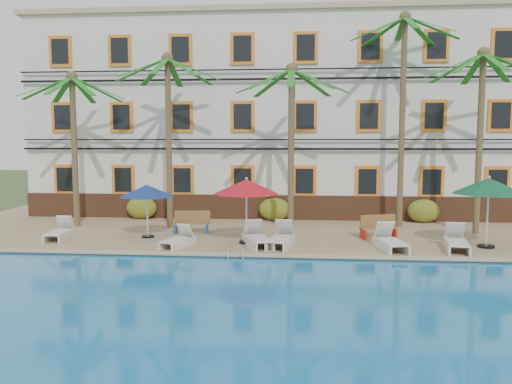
# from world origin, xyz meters

# --- Properties ---
(ground) EXTENTS (100.00, 100.00, 0.00)m
(ground) POSITION_xyz_m (0.00, 0.00, 0.00)
(ground) COLOR #384C23
(ground) RESTS_ON ground
(pool_deck) EXTENTS (30.00, 12.00, 0.25)m
(pool_deck) POSITION_xyz_m (0.00, 5.00, 0.12)
(pool_deck) COLOR tan
(pool_deck) RESTS_ON ground
(swimming_pool) EXTENTS (26.00, 12.00, 0.20)m
(swimming_pool) POSITION_xyz_m (0.00, -7.00, 0.10)
(swimming_pool) COLOR #1771AE
(swimming_pool) RESTS_ON ground
(pool_coping) EXTENTS (30.00, 0.35, 0.06)m
(pool_coping) POSITION_xyz_m (0.00, -0.90, 0.28)
(pool_coping) COLOR tan
(pool_coping) RESTS_ON pool_deck
(hotel_building) EXTENTS (25.40, 6.44, 10.22)m
(hotel_building) POSITION_xyz_m (0.00, 9.98, 5.37)
(hotel_building) COLOR silver
(hotel_building) RESTS_ON pool_deck
(palm_a) EXTENTS (4.62, 4.62, 6.88)m
(palm_a) POSITION_xyz_m (-8.74, 4.29, 4.77)
(palm_a) COLOR brown
(palm_a) RESTS_ON pool_deck
(palm_b) EXTENTS (4.62, 4.62, 7.63)m
(palm_b) POSITION_xyz_m (-4.47, 4.35, 5.20)
(palm_b) COLOR brown
(palm_b) RESTS_ON pool_deck
(palm_c) EXTENTS (4.62, 4.62, 7.02)m
(palm_c) POSITION_xyz_m (0.89, 3.71, 4.85)
(palm_c) COLOR brown
(palm_c) RESTS_ON pool_deck
(palm_d) EXTENTS (4.62, 4.62, 9.40)m
(palm_d) POSITION_xyz_m (5.73, 5.39, 6.21)
(palm_d) COLOR brown
(palm_d) RESTS_ON pool_deck
(palm_e) EXTENTS (4.62, 4.62, 7.58)m
(palm_e) POSITION_xyz_m (8.56, 3.92, 5.17)
(palm_e) COLOR brown
(palm_e) RESTS_ON pool_deck
(shrub_left) EXTENTS (1.50, 0.90, 1.10)m
(shrub_left) POSITION_xyz_m (-6.48, 6.60, 0.80)
(shrub_left) COLOR #2A5719
(shrub_left) RESTS_ON pool_deck
(shrub_mid) EXTENTS (1.50, 0.90, 1.10)m
(shrub_mid) POSITION_xyz_m (0.07, 6.60, 0.80)
(shrub_mid) COLOR #2A5719
(shrub_mid) RESTS_ON pool_deck
(shrub_right) EXTENTS (1.50, 0.90, 1.10)m
(shrub_right) POSITION_xyz_m (7.09, 6.60, 0.80)
(shrub_right) COLOR #2A5719
(shrub_right) RESTS_ON pool_deck
(umbrella_blue) EXTENTS (2.18, 2.18, 2.18)m
(umbrella_blue) POSITION_xyz_m (-4.76, 1.96, 2.11)
(umbrella_blue) COLOR black
(umbrella_blue) RESTS_ON pool_deck
(umbrella_red) EXTENTS (2.49, 2.49, 2.49)m
(umbrella_red) POSITION_xyz_m (-0.71, 1.15, 2.37)
(umbrella_red) COLOR black
(umbrella_red) RESTS_ON pool_deck
(umbrella_green) EXTENTS (2.60, 2.60, 2.59)m
(umbrella_green) POSITION_xyz_m (7.98, 1.15, 2.46)
(umbrella_green) COLOR black
(umbrella_green) RESTS_ON pool_deck
(lounger_a) EXTENTS (0.83, 1.89, 0.87)m
(lounger_a) POSITION_xyz_m (-8.07, 1.34, 0.53)
(lounger_a) COLOR silver
(lounger_a) RESTS_ON pool_deck
(lounger_b) EXTENTS (1.07, 1.75, 0.78)m
(lounger_b) POSITION_xyz_m (-3.14, 0.35, 0.50)
(lounger_b) COLOR silver
(lounger_b) RESTS_ON pool_deck
(lounger_c) EXTENTS (1.36, 2.08, 0.92)m
(lounger_c) POSITION_xyz_m (-0.28, 0.69, 0.55)
(lounger_c) COLOR silver
(lounger_c) RESTS_ON pool_deck
(lounger_d) EXTENTS (1.05, 2.07, 0.93)m
(lounger_d) POSITION_xyz_m (0.59, 0.70, 0.55)
(lounger_d) COLOR silver
(lounger_d) RESTS_ON pool_deck
(lounger_e) EXTENTS (1.02, 2.07, 0.93)m
(lounger_e) POSITION_xyz_m (4.44, 0.46, 0.55)
(lounger_e) COLOR silver
(lounger_e) RESTS_ON pool_deck
(lounger_f) EXTENTS (1.05, 2.06, 0.93)m
(lounger_f) POSITION_xyz_m (6.76, 0.57, 0.55)
(lounger_f) COLOR silver
(lounger_f) RESTS_ON pool_deck
(bench_left) EXTENTS (1.54, 0.62, 0.93)m
(bench_left) POSITION_xyz_m (-3.22, 3.06, 0.72)
(bench_left) COLOR olive
(bench_left) RESTS_ON pool_deck
(bench_right) EXTENTS (1.57, 0.94, 0.93)m
(bench_right) POSITION_xyz_m (4.34, 2.55, 0.72)
(bench_right) COLOR olive
(bench_right) RESTS_ON pool_deck
(pool_ladder) EXTENTS (0.54, 0.74, 0.74)m
(pool_ladder) POSITION_xyz_m (-0.83, -1.00, 0.25)
(pool_ladder) COLOR silver
(pool_ladder) RESTS_ON ground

